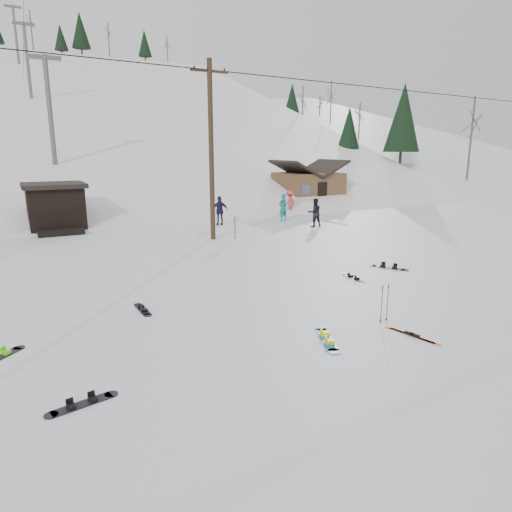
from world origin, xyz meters
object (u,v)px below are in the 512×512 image
utility_pole (211,149)px  hero_skis (412,335)px  hero_snowboard (327,339)px  cabin (308,187)px

utility_pole → hero_skis: utility_pole is taller
utility_pole → hero_snowboard: size_ratio=5.61×
cabin → hero_snowboard: size_ratio=3.36×
utility_pole → hero_snowboard: 14.51m
hero_snowboard → hero_skis: 2.24m
utility_pole → cabin: size_ratio=1.67×
cabin → hero_snowboard: 28.26m
utility_pole → hero_snowboard: utility_pole is taller
utility_pole → cabin: bearing=37.6°
utility_pole → hero_skis: size_ratio=5.62×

